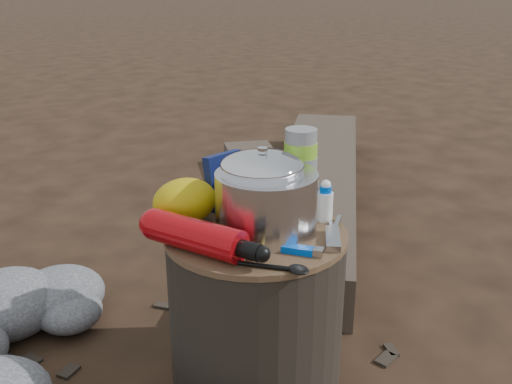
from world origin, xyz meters
TOP-DOWN VIEW (x-y plane):
  - ground at (0.00, 0.00)m, footprint 60.00×60.00m
  - stump at (0.00, 0.00)m, footprint 0.42×0.42m
  - rock_ring at (-0.42, 0.17)m, footprint 0.44×0.95m
  - log_main at (0.88, 0.79)m, footprint 1.62×1.64m
  - log_small at (0.71, 0.89)m, footprint 0.75×1.27m
  - foil_windscreen at (0.02, -0.01)m, footprint 0.23×0.23m
  - camping_pot at (0.02, 0.01)m, footprint 0.18×0.18m
  - fuel_bottle at (-0.16, -0.01)m, footprint 0.18×0.30m
  - thermos at (0.17, 0.05)m, footprint 0.08×0.08m
  - travel_mug at (0.12, 0.13)m, footprint 0.09×0.09m
  - stuff_sack at (-0.10, 0.14)m, footprint 0.16×0.13m
  - food_pouch at (0.03, 0.17)m, footprint 0.11×0.04m
  - lighter at (0.01, -0.14)m, footprint 0.07×0.09m
  - multitool at (0.11, -0.14)m, footprint 0.10×0.11m
  - pot_grabber at (0.14, -0.10)m, footprint 0.11×0.12m
  - spork at (-0.09, -0.15)m, footprint 0.12×0.13m
  - squeeze_bottle at (0.17, -0.04)m, footprint 0.04×0.04m

SIDE VIEW (x-z plane):
  - ground at x=0.00m, z-range 0.00..0.00m
  - log_small at x=0.71m, z-range 0.00..0.11m
  - log_main at x=0.88m, z-range 0.00..0.17m
  - rock_ring at x=-0.42m, z-range 0.00..0.19m
  - stump at x=0.00m, z-range 0.00..0.38m
  - spork at x=-0.09m, z-range 0.38..0.39m
  - pot_grabber at x=0.14m, z-range 0.38..0.40m
  - multitool at x=0.11m, z-range 0.38..0.40m
  - lighter at x=0.01m, z-range 0.38..0.40m
  - fuel_bottle at x=-0.16m, z-range 0.38..0.45m
  - squeeze_bottle at x=0.17m, z-range 0.38..0.47m
  - stuff_sack at x=-0.10m, z-range 0.38..0.49m
  - travel_mug at x=0.12m, z-range 0.38..0.52m
  - food_pouch at x=0.03m, z-range 0.38..0.52m
  - foil_windscreen at x=0.02m, z-range 0.38..0.52m
  - camping_pot at x=0.02m, z-range 0.38..0.57m
  - thermos at x=0.17m, z-range 0.38..0.59m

